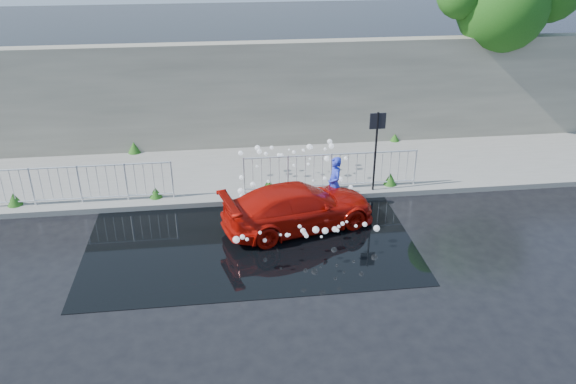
% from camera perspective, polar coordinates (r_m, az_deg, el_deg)
% --- Properties ---
extents(ground, '(90.00, 90.00, 0.00)m').
position_cam_1_polar(ground, '(13.27, -5.77, -7.17)').
color(ground, black).
rests_on(ground, ground).
extents(pavement, '(30.00, 4.00, 0.15)m').
position_cam_1_polar(pavement, '(17.64, -6.34, 1.92)').
color(pavement, slate).
rests_on(pavement, ground).
extents(curb, '(30.00, 0.25, 0.16)m').
position_cam_1_polar(curb, '(15.83, -6.15, -1.00)').
color(curb, slate).
rests_on(curb, ground).
extents(retaining_wall, '(30.00, 0.60, 3.50)m').
position_cam_1_polar(retaining_wall, '(19.08, -6.77, 9.63)').
color(retaining_wall, '#696658').
rests_on(retaining_wall, pavement).
extents(puddle, '(8.00, 5.00, 0.01)m').
position_cam_1_polar(puddle, '(14.13, -3.88, -4.82)').
color(puddle, black).
rests_on(puddle, ground).
extents(sign_post, '(0.45, 0.06, 2.50)m').
position_cam_1_polar(sign_post, '(15.83, 8.97, 5.34)').
color(sign_post, black).
rests_on(sign_post, ground).
extents(tree, '(5.00, 3.09, 6.39)m').
position_cam_1_polar(tree, '(21.13, 21.80, 17.64)').
color(tree, '#332114').
rests_on(tree, ground).
extents(railing_left, '(5.05, 0.05, 1.10)m').
position_cam_1_polar(railing_left, '(16.35, -20.45, 0.86)').
color(railing_left, silver).
rests_on(railing_left, pavement).
extents(railing_right, '(5.05, 0.05, 1.10)m').
position_cam_1_polar(railing_right, '(16.16, 4.39, 2.23)').
color(railing_right, silver).
rests_on(railing_right, pavement).
extents(weeds, '(12.17, 3.93, 0.38)m').
position_cam_1_polar(weeds, '(17.04, -7.27, 1.90)').
color(weeds, '#184311').
rests_on(weeds, pavement).
extents(water_spray, '(3.61, 5.74, 1.02)m').
position_cam_1_polar(water_spray, '(15.33, 1.16, 0.86)').
color(water_spray, white).
rests_on(water_spray, ground).
extents(red_car, '(4.26, 2.59, 1.15)m').
position_cam_1_polar(red_car, '(14.40, 1.12, -1.52)').
color(red_car, '#A70E06').
rests_on(red_car, ground).
extents(person, '(0.43, 0.60, 1.52)m').
position_cam_1_polar(person, '(15.27, 4.75, 0.85)').
color(person, '#2634C2').
rests_on(person, ground).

